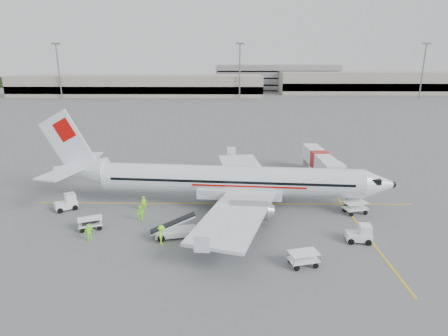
{
  "coord_description": "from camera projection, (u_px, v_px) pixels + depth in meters",
  "views": [
    {
      "loc": [
        0.55,
        -41.08,
        16.55
      ],
      "look_at": [
        0.0,
        2.0,
        3.8
      ],
      "focal_mm": 30.0,
      "sensor_mm": 36.0,
      "label": 1
    }
  ],
  "objects": [
    {
      "name": "crew_d",
      "position": [
        89.0,
        232.0,
        34.96
      ],
      "size": [
        1.03,
        0.91,
        1.68
      ],
      "primitive_type": "imported",
      "rotation": [
        0.0,
        0.0,
        3.78
      ],
      "color": "#88FB17",
      "rests_on": "ground"
    },
    {
      "name": "cone_nose",
      "position": [
        353.0,
        203.0,
        43.35
      ],
      "size": [
        0.43,
        0.43,
        0.69
      ],
      "primitive_type": "cone",
      "color": "#FE4A0D",
      "rests_on": "ground"
    },
    {
      "name": "mast_east",
      "position": [
        423.0,
        72.0,
        153.13
      ],
      "size": [
        3.2,
        1.2,
        22.0
      ],
      "primitive_type": null,
      "color": "slate",
      "rests_on": "ground"
    },
    {
      "name": "stripe_cross",
      "position": [
        367.0,
        235.0,
        36.25
      ],
      "size": [
        0.2,
        20.0,
        0.01
      ],
      "primitive_type": "cube",
      "color": "yellow",
      "rests_on": "ground"
    },
    {
      "name": "treeline",
      "position": [
        228.0,
        82.0,
        211.03
      ],
      "size": [
        300.0,
        3.0,
        6.0
      ],
      "primitive_type": null,
      "color": "black",
      "rests_on": "ground"
    },
    {
      "name": "terminal_east",
      "position": [
        372.0,
        82.0,
        180.84
      ],
      "size": [
        90.0,
        26.0,
        10.0
      ],
      "primitive_type": null,
      "color": "gray",
      "rests_on": "ground"
    },
    {
      "name": "tug_aft",
      "position": [
        66.0,
        202.0,
        42.09
      ],
      "size": [
        2.7,
        2.46,
        1.82
      ],
      "primitive_type": null,
      "rotation": [
        0.0,
        0.0,
        0.62
      ],
      "color": "white",
      "rests_on": "ground"
    },
    {
      "name": "stripe_lead",
      "position": [
        224.0,
        204.0,
        44.09
      ],
      "size": [
        44.0,
        0.2,
        0.01
      ],
      "primitive_type": "cube",
      "color": "yellow",
      "rests_on": "ground"
    },
    {
      "name": "parking_garage",
      "position": [
        276.0,
        77.0,
        195.2
      ],
      "size": [
        62.0,
        24.0,
        14.0
      ],
      "primitive_type": null,
      "color": "slate",
      "rests_on": "ground"
    },
    {
      "name": "cart_empty_b",
      "position": [
        355.0,
        208.0,
        41.2
      ],
      "size": [
        2.85,
        2.13,
        1.32
      ],
      "primitive_type": null,
      "rotation": [
        0.0,
        0.0,
        0.27
      ],
      "color": "white",
      "rests_on": "ground"
    },
    {
      "name": "crew_c",
      "position": [
        162.0,
        235.0,
        34.32
      ],
      "size": [
        0.71,
        1.2,
        1.84
      ],
      "primitive_type": "imported",
      "rotation": [
        0.0,
        0.0,
        1.59
      ],
      "color": "#88FB17",
      "rests_on": "ground"
    },
    {
      "name": "mast_center",
      "position": [
        240.0,
        72.0,
        154.05
      ],
      "size": [
        3.2,
        1.2,
        22.0
      ],
      "primitive_type": null,
      "color": "slate",
      "rests_on": "ground"
    },
    {
      "name": "aircraft",
      "position": [
        231.0,
        161.0,
        42.0
      ],
      "size": [
        41.19,
        33.52,
        10.7
      ],
      "primitive_type": null,
      "rotation": [
        0.0,
        0.0,
        -0.08
      ],
      "color": "white",
      "rests_on": "ground"
    },
    {
      "name": "cone_stbd",
      "position": [
        228.0,
        249.0,
        33.16
      ],
      "size": [
        0.34,
        0.34,
        0.56
      ],
      "primitive_type": "cone",
      "color": "#FE4A0D",
      "rests_on": "ground"
    },
    {
      "name": "ground",
      "position": [
        224.0,
        204.0,
        44.09
      ],
      "size": [
        360.0,
        360.0,
        0.0
      ],
      "primitive_type": "plane",
      "color": "#56595B"
    },
    {
      "name": "tug_fore",
      "position": [
        359.0,
        233.0,
        34.73
      ],
      "size": [
        2.38,
        1.52,
        1.75
      ],
      "primitive_type": null,
      "rotation": [
        0.0,
        0.0,
        -0.1
      ],
      "color": "white",
      "rests_on": "ground"
    },
    {
      "name": "belt_loader",
      "position": [
        175.0,
        223.0,
        35.59
      ],
      "size": [
        5.45,
        3.01,
        2.79
      ],
      "primitive_type": null,
      "rotation": [
        0.0,
        0.0,
        0.22
      ],
      "color": "white",
      "rests_on": "ground"
    },
    {
      "name": "mast_west",
      "position": [
        59.0,
        71.0,
        154.96
      ],
      "size": [
        3.2,
        1.2,
        22.0
      ],
      "primitive_type": null,
      "color": "slate",
      "rests_on": "ground"
    },
    {
      "name": "crew_a",
      "position": [
        144.0,
        203.0,
        42.12
      ],
      "size": [
        0.67,
        0.54,
        1.59
      ],
      "primitive_type": "imported",
      "rotation": [
        0.0,
        0.0,
        0.32
      ],
      "color": "#88FB17",
      "rests_on": "ground"
    },
    {
      "name": "jet_bridge",
      "position": [
        319.0,
        165.0,
        52.63
      ],
      "size": [
        3.58,
        15.06,
        3.92
      ],
      "primitive_type": null,
      "rotation": [
        0.0,
        0.0,
        0.05
      ],
      "color": "white",
      "rests_on": "ground"
    },
    {
      "name": "cart_empty_a",
      "position": [
        303.0,
        259.0,
        30.79
      ],
      "size": [
        2.69,
        1.99,
        1.26
      ],
      "primitive_type": null,
      "rotation": [
        0.0,
        0.0,
        0.26
      ],
      "color": "white",
      "rests_on": "ground"
    },
    {
      "name": "terminal_west",
      "position": [
        139.0,
        85.0,
        167.95
      ],
      "size": [
        110.0,
        22.0,
        9.0
      ],
      "primitive_type": null,
      "color": "gray",
      "rests_on": "ground"
    },
    {
      "name": "cart_loaded_b",
      "position": [
        90.0,
        224.0,
        37.37
      ],
      "size": [
        2.66,
        2.15,
        1.21
      ],
      "primitive_type": null,
      "rotation": [
        0.0,
        0.0,
        0.39
      ],
      "color": "white",
      "rests_on": "ground"
    },
    {
      "name": "cart_loaded_a",
      "position": [
        221.0,
        237.0,
        34.47
      ],
      "size": [
        2.47,
        1.58,
        1.24
      ],
      "primitive_type": null,
      "rotation": [
        0.0,
        0.0,
        0.08
      ],
      "color": "white",
      "rests_on": "ground"
    },
    {
      "name": "tug_mid",
      "position": [
        215.0,
        217.0,
        38.3
      ],
      "size": [
        2.14,
        1.24,
        1.65
      ],
      "primitive_type": null,
      "rotation": [
        0.0,
        0.0,
        0.01
      ],
      "color": "white",
      "rests_on": "ground"
    },
    {
      "name": "crew_b",
      "position": [
        141.0,
        214.0,
        39.15
      ],
      "size": [
        1.05,
        1.02,
        1.71
      ],
      "primitive_type": "imported",
      "rotation": [
        0.0,
        0.0,
        -0.67
      ],
      "color": "#88FB17",
      "rests_on": "ground"
    },
    {
      "name": "cone_port",
      "position": [
        206.0,
        178.0,
        52.4
      ],
      "size": [
        0.38,
        0.38,
        0.62
      ],
      "primitive_type": "cone",
      "color": "#FE4A0D",
      "rests_on": "ground"
    }
  ]
}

